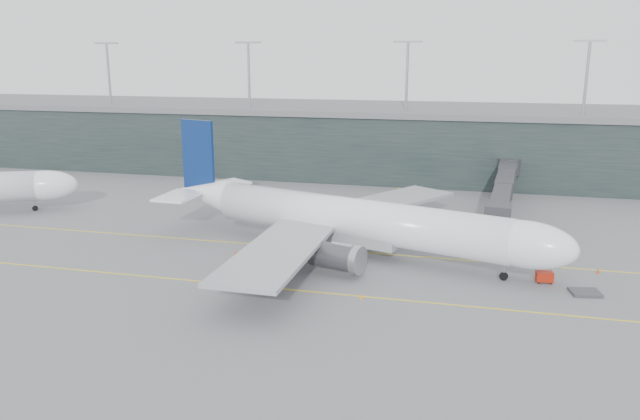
# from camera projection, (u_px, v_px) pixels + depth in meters

# --- Properties ---
(ground) EXTENTS (320.00, 320.00, 0.00)m
(ground) POSITION_uv_depth(u_px,v_px,m) (331.00, 241.00, 91.32)
(ground) COLOR slate
(ground) RESTS_ON ground
(taxiline_a) EXTENTS (160.00, 0.25, 0.02)m
(taxiline_a) POSITION_uv_depth(u_px,v_px,m) (325.00, 249.00, 87.55)
(taxiline_a) COLOR yellow
(taxiline_a) RESTS_ON ground
(taxiline_b) EXTENTS (160.00, 0.25, 0.02)m
(taxiline_b) POSITION_uv_depth(u_px,v_px,m) (292.00, 290.00, 72.50)
(taxiline_b) COLOR yellow
(taxiline_b) RESTS_ON ground
(taxiline_lead_main) EXTENTS (0.25, 60.00, 0.02)m
(taxiline_lead_main) POSITION_uv_depth(u_px,v_px,m) (385.00, 211.00, 108.96)
(taxiline_lead_main) COLOR yellow
(taxiline_lead_main) RESTS_ON ground
(terminal) EXTENTS (240.00, 36.00, 29.00)m
(terminal) POSITION_uv_depth(u_px,v_px,m) (388.00, 139.00, 144.06)
(terminal) COLOR #1C2727
(terminal) RESTS_ON ground
(main_aircraft) EXTENTS (59.10, 54.36, 16.89)m
(main_aircraft) POSITION_uv_depth(u_px,v_px,m) (353.00, 220.00, 84.80)
(main_aircraft) COLOR white
(main_aircraft) RESTS_ON ground
(jet_bridge) EXTENTS (7.07, 45.59, 6.94)m
(jet_bridge) POSITION_uv_depth(u_px,v_px,m) (502.00, 182.00, 107.48)
(jet_bridge) COLOR #2D2D32
(jet_bridge) RESTS_ON ground
(gse_cart) EXTENTS (2.09, 1.47, 1.34)m
(gse_cart) POSITION_uv_depth(u_px,v_px,m) (544.00, 277.00, 74.70)
(gse_cart) COLOR #9F1D0B
(gse_cart) RESTS_ON ground
(baggage_dolly) EXTENTS (3.64, 3.13, 0.32)m
(baggage_dolly) POSITION_uv_depth(u_px,v_px,m) (585.00, 292.00, 71.22)
(baggage_dolly) COLOR #39383D
(baggage_dolly) RESTS_ON ground
(uld_a) EXTENTS (2.38, 2.13, 1.80)m
(uld_a) POSITION_uv_depth(u_px,v_px,m) (311.00, 217.00, 101.23)
(uld_a) COLOR #3F3E44
(uld_a) RESTS_ON ground
(uld_b) EXTENTS (2.27, 2.05, 1.70)m
(uld_b) POSITION_uv_depth(u_px,v_px,m) (328.00, 215.00, 102.84)
(uld_b) COLOR #3F3E44
(uld_b) RESTS_ON ground
(uld_c) EXTENTS (2.54, 2.26, 1.94)m
(uld_c) POSITION_uv_depth(u_px,v_px,m) (346.00, 217.00, 101.32)
(uld_c) COLOR #3F3E44
(uld_c) RESTS_ON ground
(cone_nose) EXTENTS (0.41, 0.41, 0.65)m
(cone_nose) POSITION_uv_depth(u_px,v_px,m) (598.00, 271.00, 77.94)
(cone_nose) COLOR #CB400B
(cone_nose) RESTS_ON ground
(cone_wing_stbd) EXTENTS (0.43, 0.43, 0.69)m
(cone_wing_stbd) POSITION_uv_depth(u_px,v_px,m) (361.00, 296.00, 69.77)
(cone_wing_stbd) COLOR orange
(cone_wing_stbd) RESTS_ON ground
(cone_wing_port) EXTENTS (0.48, 0.48, 0.77)m
(cone_wing_port) POSITION_uv_depth(u_px,v_px,m) (410.00, 223.00, 100.02)
(cone_wing_port) COLOR #F9480D
(cone_wing_port) RESTS_ON ground
(cone_tail) EXTENTS (0.41, 0.41, 0.65)m
(cone_tail) POSITION_uv_depth(u_px,v_px,m) (235.00, 253.00, 85.06)
(cone_tail) COLOR #DA440C
(cone_tail) RESTS_ON ground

